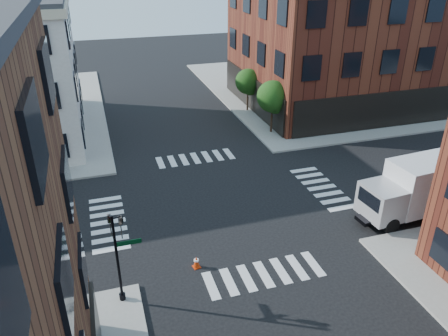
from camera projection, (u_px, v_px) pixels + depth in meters
ground at (222, 204)px, 27.42m from camera, size 120.00×120.00×0.00m
sidewalk_ne at (341, 86)px, 50.88m from camera, size 30.00×30.00×0.15m
building_ne at (370, 42)px, 43.83m from camera, size 25.00×16.00×12.00m
tree_near at (273, 98)px, 36.52m from camera, size 2.69×2.69×4.49m
tree_far at (249, 83)px, 41.77m from camera, size 2.43×2.43×4.07m
signal_pole at (118, 248)px, 18.66m from camera, size 1.29×1.24×4.60m
box_truck at (423, 187)px, 25.64m from camera, size 7.88×2.94×3.50m
traffic_cone at (196, 262)px, 21.81m from camera, size 0.42×0.42×0.67m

